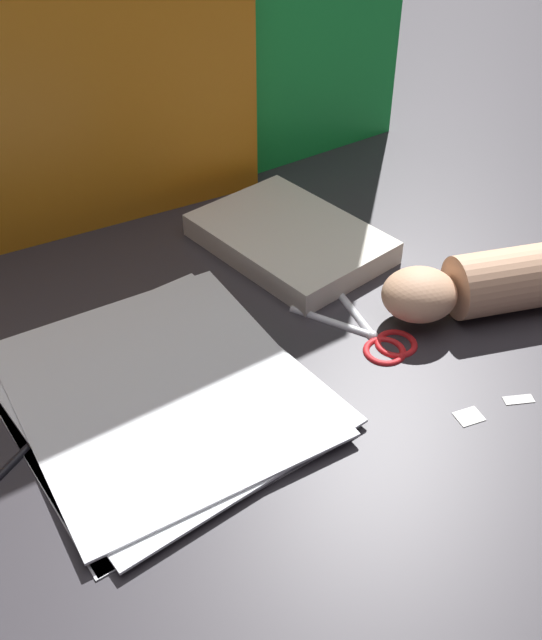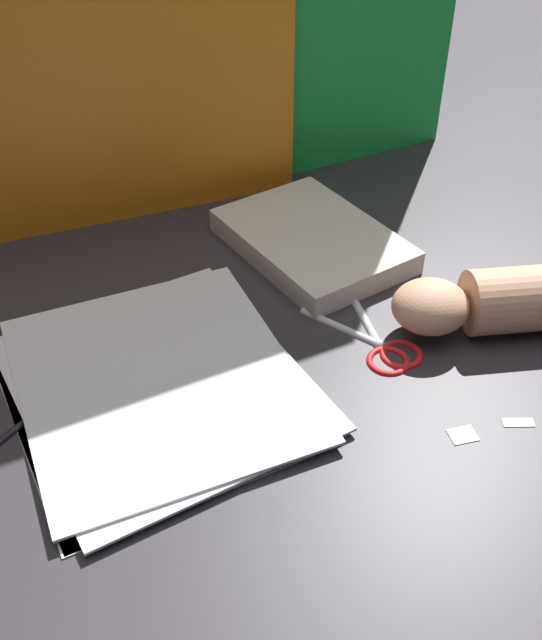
% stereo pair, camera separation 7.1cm
% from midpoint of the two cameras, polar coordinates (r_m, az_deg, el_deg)
% --- Properties ---
extents(ground_plane, '(6.00, 6.00, 0.00)m').
position_cam_midpoint_polar(ground_plane, '(0.74, -3.79, -4.91)').
color(ground_plane, '#2D2B30').
extents(paper_stack, '(0.28, 0.31, 0.01)m').
position_cam_midpoint_polar(paper_stack, '(0.73, -11.42, -5.63)').
color(paper_stack, white).
rests_on(paper_stack, ground_plane).
extents(book_closed, '(0.19, 0.24, 0.03)m').
position_cam_midpoint_polar(book_closed, '(0.91, -0.80, 6.15)').
color(book_closed, silver).
rests_on(book_closed, ground_plane).
extents(scissors, '(0.09, 0.15, 0.01)m').
position_cam_midpoint_polar(scissors, '(0.79, 5.20, -1.09)').
color(scissors, silver).
rests_on(scissors, ground_plane).
extents(hand_forearm, '(0.28, 0.15, 0.07)m').
position_cam_midpoint_polar(hand_forearm, '(0.84, 15.12, 2.83)').
color(hand_forearm, tan).
rests_on(hand_forearm, ground_plane).
extents(paper_scrap_near, '(0.03, 0.02, 0.00)m').
position_cam_midpoint_polar(paper_scrap_near, '(0.75, 15.78, -5.96)').
color(paper_scrap_near, white).
rests_on(paper_scrap_near, ground_plane).
extents(paper_scrap_mid, '(0.03, 0.02, 0.00)m').
position_cam_midpoint_polar(paper_scrap_mid, '(0.72, 12.11, -7.31)').
color(paper_scrap_mid, white).
rests_on(paper_scrap_mid, ground_plane).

